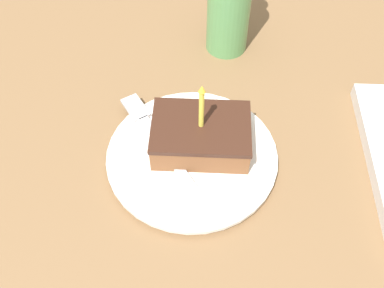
{
  "coord_description": "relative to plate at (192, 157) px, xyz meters",
  "views": [
    {
      "loc": [
        -0.33,
        -0.02,
        0.47
      ],
      "look_at": [
        0.01,
        -0.01,
        0.04
      ],
      "focal_mm": 42.0,
      "sensor_mm": 36.0,
      "label": 1
    }
  ],
  "objects": [
    {
      "name": "ground_plane",
      "position": [
        -0.01,
        0.01,
        -0.03
      ],
      "size": [
        2.4,
        2.4,
        0.04
      ],
      "color": "brown",
      "rests_on": "ground"
    },
    {
      "name": "plate",
      "position": [
        0.0,
        0.0,
        0.0
      ],
      "size": [
        0.22,
        0.22,
        0.02
      ],
      "color": "white",
      "rests_on": "ground_plane"
    },
    {
      "name": "cake_slice",
      "position": [
        0.01,
        -0.01,
        0.03
      ],
      "size": [
        0.09,
        0.12,
        0.11
      ],
      "color": "brown",
      "rests_on": "plate"
    },
    {
      "name": "fork",
      "position": [
        0.02,
        0.05,
        0.01
      ],
      "size": [
        0.17,
        0.12,
        0.0
      ],
      "color": "#B2B2B7",
      "rests_on": "plate"
    }
  ]
}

